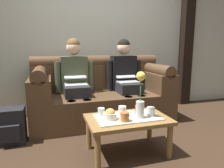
{
  "coord_description": "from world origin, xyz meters",
  "views": [
    {
      "loc": [
        -0.73,
        -1.74,
        1.09
      ],
      "look_at": [
        0.08,
        0.88,
        0.59
      ],
      "focal_mm": 32.45,
      "sensor_mm": 36.0,
      "label": 1
    }
  ],
  "objects_px": {
    "backpack_left": "(11,126)",
    "cup_near_left": "(101,112)",
    "cup_far_right": "(138,110)",
    "snack_bowl": "(110,115)",
    "cup_far_center": "(125,117)",
    "flower_vase": "(140,97)",
    "cup_near_right": "(122,111)",
    "person_right": "(126,76)",
    "cup_far_left": "(151,111)",
    "person_left": "(75,78)",
    "coffee_table": "(128,123)",
    "couch": "(101,95)"
  },
  "relations": [
    {
      "from": "person_left",
      "to": "snack_bowl",
      "type": "relative_size",
      "value": 9.3
    },
    {
      "from": "cup_far_center",
      "to": "coffee_table",
      "type": "bearing_deg",
      "value": 55.73
    },
    {
      "from": "cup_near_right",
      "to": "cup_near_left",
      "type": "bearing_deg",
      "value": 159.08
    },
    {
      "from": "flower_vase",
      "to": "snack_bowl",
      "type": "distance_m",
      "value": 0.35
    },
    {
      "from": "cup_far_left",
      "to": "cup_far_right",
      "type": "xyz_separation_m",
      "value": [
        -0.1,
        0.09,
        0.0
      ]
    },
    {
      "from": "cup_near_left",
      "to": "backpack_left",
      "type": "bearing_deg",
      "value": 152.59
    },
    {
      "from": "cup_near_right",
      "to": "backpack_left",
      "type": "xyz_separation_m",
      "value": [
        -1.14,
        0.56,
        -0.25
      ]
    },
    {
      "from": "person_left",
      "to": "person_right",
      "type": "height_order",
      "value": "same"
    },
    {
      "from": "flower_vase",
      "to": "cup_far_left",
      "type": "bearing_deg",
      "value": 15.37
    },
    {
      "from": "snack_bowl",
      "to": "cup_far_left",
      "type": "xyz_separation_m",
      "value": [
        0.44,
        -0.01,
        -0.0
      ]
    },
    {
      "from": "flower_vase",
      "to": "backpack_left",
      "type": "distance_m",
      "value": 1.51
    },
    {
      "from": "couch",
      "to": "backpack_left",
      "type": "xyz_separation_m",
      "value": [
        -1.18,
        -0.48,
        -0.17
      ]
    },
    {
      "from": "person_right",
      "to": "coffee_table",
      "type": "relative_size",
      "value": 1.47
    },
    {
      "from": "person_left",
      "to": "cup_far_left",
      "type": "height_order",
      "value": "person_left"
    },
    {
      "from": "person_right",
      "to": "backpack_left",
      "type": "distance_m",
      "value": 1.71
    },
    {
      "from": "cup_near_right",
      "to": "cup_far_center",
      "type": "distance_m",
      "value": 0.15
    },
    {
      "from": "cup_near_left",
      "to": "backpack_left",
      "type": "height_order",
      "value": "cup_near_left"
    },
    {
      "from": "coffee_table",
      "to": "flower_vase",
      "type": "relative_size",
      "value": 1.79
    },
    {
      "from": "flower_vase",
      "to": "person_left",
      "type": "bearing_deg",
      "value": 113.19
    },
    {
      "from": "person_right",
      "to": "snack_bowl",
      "type": "height_order",
      "value": "person_right"
    },
    {
      "from": "flower_vase",
      "to": "snack_bowl",
      "type": "relative_size",
      "value": 3.53
    },
    {
      "from": "cup_far_center",
      "to": "cup_far_right",
      "type": "bearing_deg",
      "value": 37.78
    },
    {
      "from": "person_right",
      "to": "cup_near_left",
      "type": "xyz_separation_m",
      "value": [
        -0.64,
        -0.97,
        -0.22
      ]
    },
    {
      "from": "cup_near_right",
      "to": "cup_far_right",
      "type": "height_order",
      "value": "cup_near_right"
    },
    {
      "from": "person_right",
      "to": "flower_vase",
      "type": "height_order",
      "value": "person_right"
    },
    {
      "from": "cup_far_right",
      "to": "snack_bowl",
      "type": "bearing_deg",
      "value": -166.7
    },
    {
      "from": "cup_near_left",
      "to": "flower_vase",
      "type": "bearing_deg",
      "value": -27.2
    },
    {
      "from": "person_left",
      "to": "snack_bowl",
      "type": "xyz_separation_m",
      "value": [
        0.2,
        -1.1,
        -0.22
      ]
    },
    {
      "from": "cup_near_left",
      "to": "cup_far_center",
      "type": "bearing_deg",
      "value": -52.53
    },
    {
      "from": "couch",
      "to": "cup_far_left",
      "type": "relative_size",
      "value": 24.04
    },
    {
      "from": "coffee_table",
      "to": "cup_far_center",
      "type": "relative_size",
      "value": 9.66
    },
    {
      "from": "snack_bowl",
      "to": "flower_vase",
      "type": "bearing_deg",
      "value": -8.66
    },
    {
      "from": "backpack_left",
      "to": "cup_near_left",
      "type": "bearing_deg",
      "value": -27.41
    },
    {
      "from": "person_right",
      "to": "coffee_table",
      "type": "height_order",
      "value": "person_right"
    },
    {
      "from": "cup_near_right",
      "to": "cup_far_right",
      "type": "relative_size",
      "value": 1.17
    },
    {
      "from": "snack_bowl",
      "to": "cup_near_right",
      "type": "xyz_separation_m",
      "value": [
        0.15,
        0.06,
        0.01
      ]
    },
    {
      "from": "snack_bowl",
      "to": "cup_far_right",
      "type": "distance_m",
      "value": 0.34
    },
    {
      "from": "snack_bowl",
      "to": "person_left",
      "type": "bearing_deg",
      "value": 100.06
    },
    {
      "from": "cup_far_left",
      "to": "couch",
      "type": "bearing_deg",
      "value": 102.37
    },
    {
      "from": "cup_far_center",
      "to": "backpack_left",
      "type": "height_order",
      "value": "cup_far_center"
    },
    {
      "from": "cup_far_center",
      "to": "cup_far_left",
      "type": "relative_size",
      "value": 1.03
    },
    {
      "from": "flower_vase",
      "to": "coffee_table",
      "type": "bearing_deg",
      "value": 147.52
    },
    {
      "from": "cup_far_left",
      "to": "coffee_table",
      "type": "bearing_deg",
      "value": 173.57
    },
    {
      "from": "coffee_table",
      "to": "cup_far_left",
      "type": "bearing_deg",
      "value": -6.43
    },
    {
      "from": "person_left",
      "to": "snack_bowl",
      "type": "distance_m",
      "value": 1.14
    },
    {
      "from": "flower_vase",
      "to": "cup_far_right",
      "type": "bearing_deg",
      "value": 72.75
    },
    {
      "from": "flower_vase",
      "to": "cup_far_left",
      "type": "distance_m",
      "value": 0.23
    },
    {
      "from": "cup_near_right",
      "to": "cup_far_center",
      "type": "height_order",
      "value": "cup_near_right"
    },
    {
      "from": "flower_vase",
      "to": "cup_far_right",
      "type": "xyz_separation_m",
      "value": [
        0.04,
        0.12,
        -0.17
      ]
    },
    {
      "from": "cup_near_left",
      "to": "cup_far_center",
      "type": "distance_m",
      "value": 0.28
    }
  ]
}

